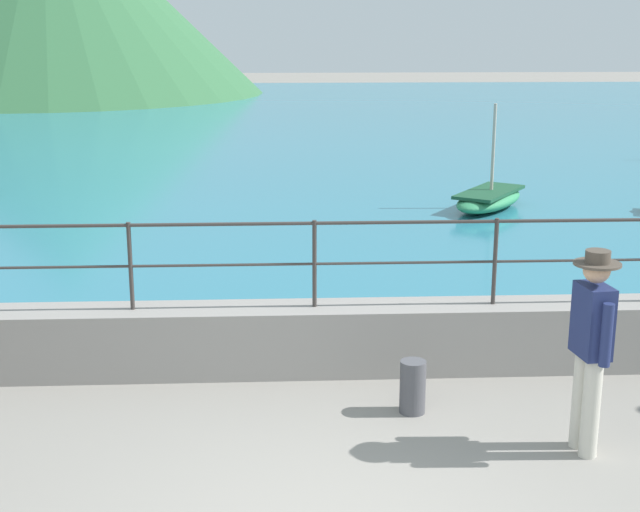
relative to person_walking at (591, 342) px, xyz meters
name	(u,v)px	position (x,y,z in m)	size (l,w,h in m)	color
promenade_wall	(315,339)	(-2.18, 1.90, -0.63)	(20.00, 0.56, 0.70)	gray
railing	(314,247)	(-2.18, 1.90, 0.35)	(18.44, 0.04, 0.90)	#383330
lake_water	(287,125)	(-2.18, 24.54, -0.95)	(64.00, 44.32, 0.06)	teal
person_walking	(591,342)	(0.00, 0.00, 0.00)	(0.38, 0.57, 1.75)	beige
bollard	(413,387)	(-1.32, 0.84, -0.73)	(0.24, 0.24, 0.50)	#4C4C51
boat_0	(489,199)	(1.48, 9.73, -0.72)	(2.05, 2.40, 1.99)	#338C59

